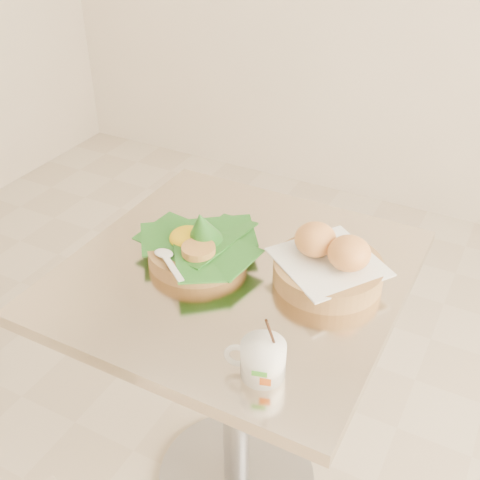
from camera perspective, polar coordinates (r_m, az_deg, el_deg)
The scene contains 4 objects.
cafe_table at distance 1.44m, azimuth -0.40°, elevation -9.85°, with size 0.70×0.70×0.75m.
rice_basket at distance 1.31m, azimuth -4.11°, elevation -0.50°, with size 0.27×0.27×0.14m.
bread_basket at distance 1.26m, azimuth 8.44°, elevation -2.23°, with size 0.27×0.27×0.12m.
coffee_mug at distance 1.05m, azimuth 2.08°, elevation -11.17°, with size 0.11×0.08×0.14m.
Camera 1 is at (0.59, -0.86, 1.53)m, focal length 45.00 mm.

